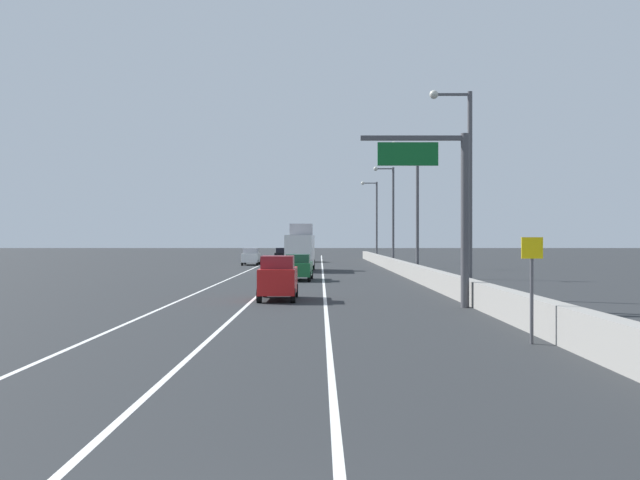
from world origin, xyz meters
TOP-DOWN VIEW (x-y plane):
  - ground_plane at (0.00, 64.00)m, footprint 320.00×320.00m
  - lane_stripe_left at (-5.50, 55.00)m, footprint 0.16×130.00m
  - lane_stripe_center at (-2.00, 55.00)m, footprint 0.16×130.00m
  - lane_stripe_right at (1.50, 55.00)m, footprint 0.16×130.00m
  - jersey_barrier_right at (8.10, 40.00)m, footprint 0.60×120.00m
  - overhead_sign_gantry at (6.76, 24.46)m, footprint 4.68×0.36m
  - speed_advisory_sign at (7.20, 14.19)m, footprint 0.60×0.11m
  - lamp_post_right_second at (8.49, 29.18)m, footprint 2.14×0.44m
  - lamp_post_right_third at (8.43, 47.21)m, footprint 2.14×0.44m
  - lamp_post_right_fourth at (8.51, 65.23)m, footprint 2.14×0.44m
  - lamp_post_right_fifth at (8.31, 83.25)m, footprint 2.14×0.44m
  - car_green_0 at (-0.28, 44.02)m, footprint 2.03×4.74m
  - car_white_1 at (-6.62, 73.15)m, footprint 1.96×4.44m
  - car_yellow_2 at (-0.49, 83.61)m, footprint 2.11×4.68m
  - car_black_3 at (-3.41, 81.97)m, footprint 2.00×4.80m
  - car_red_4 at (-0.76, 28.13)m, footprint 1.80×4.04m
  - box_truck at (-0.57, 58.76)m, footprint 2.64×7.83m

SIDE VIEW (x-z plane):
  - ground_plane at x=0.00m, z-range 0.00..0.00m
  - lane_stripe_left at x=-5.50m, z-range 0.00..0.00m
  - lane_stripe_center at x=-2.00m, z-range 0.00..0.00m
  - lane_stripe_right at x=1.50m, z-range 0.00..0.00m
  - jersey_barrier_right at x=8.10m, z-range 0.00..1.10m
  - car_black_3 at x=-3.41m, z-range 0.00..1.85m
  - car_green_0 at x=-0.28m, z-range 0.00..1.88m
  - car_white_1 at x=-6.62m, z-range 0.00..1.94m
  - car_yellow_2 at x=-0.49m, z-range 0.00..2.00m
  - car_red_4 at x=-0.76m, z-range -0.01..2.13m
  - speed_advisory_sign at x=7.20m, z-range 0.26..3.26m
  - box_truck at x=-0.57m, z-range -0.19..4.22m
  - overhead_sign_gantry at x=6.76m, z-range 0.98..8.48m
  - lamp_post_right_second at x=8.49m, z-range 0.75..11.14m
  - lamp_post_right_third at x=8.43m, z-range 0.75..11.14m
  - lamp_post_right_fourth at x=8.51m, z-range 0.75..11.14m
  - lamp_post_right_fifth at x=8.31m, z-range 0.75..11.14m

